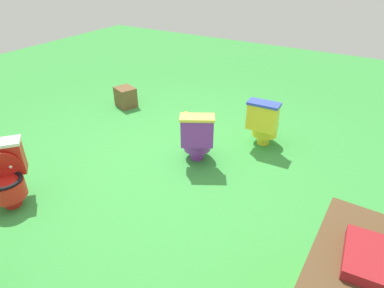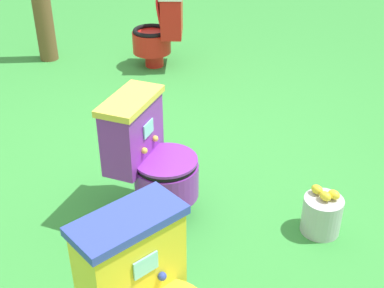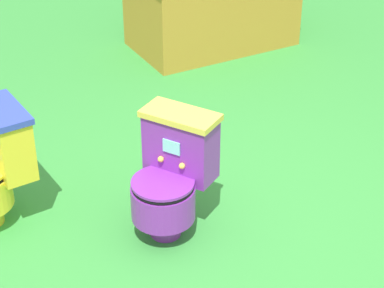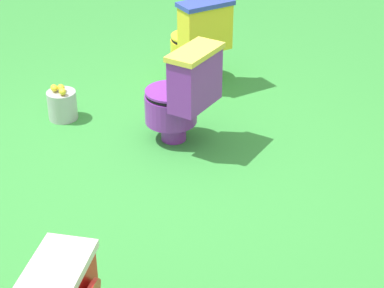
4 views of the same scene
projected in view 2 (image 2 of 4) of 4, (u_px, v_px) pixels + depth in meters
ground at (172, 165)px, 3.47m from camera, size 14.00×14.00×0.00m
toilet_red at (161, 29)px, 4.82m from camera, size 0.62×0.64×0.73m
toilet_purple at (151, 158)px, 2.87m from camera, size 0.63×0.59×0.73m
lemon_bucket at (322, 214)px, 2.84m from camera, size 0.22×0.22×0.28m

